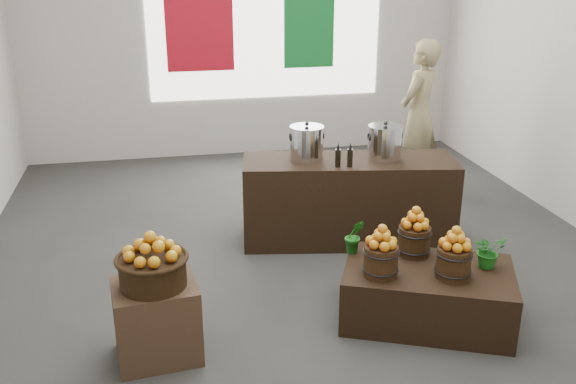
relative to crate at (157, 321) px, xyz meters
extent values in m
plane|color=#31312F|center=(1.32, 1.34, -0.28)|extent=(7.00, 7.00, 0.00)
cube|color=#B3AFA6|center=(1.32, 4.84, 1.72)|extent=(6.00, 0.04, 4.00)
cube|color=white|center=(1.62, 4.82, 1.72)|extent=(3.20, 0.02, 2.40)
cube|color=#AB0D1D|center=(0.72, 4.81, 1.62)|extent=(0.90, 0.04, 1.40)
cube|color=#106826|center=(2.22, 4.81, 1.42)|extent=(0.70, 0.04, 1.00)
cube|color=#4A3022|center=(0.00, 0.00, 0.00)|extent=(0.62, 0.53, 0.57)
cylinder|color=black|center=(0.00, 0.00, 0.39)|extent=(0.46, 0.46, 0.21)
cube|color=black|center=(2.06, 0.08, -0.06)|extent=(1.48, 1.22, 0.44)
cylinder|color=#32210D|center=(1.66, 0.06, 0.27)|extent=(0.25, 0.25, 0.24)
cylinder|color=#32210D|center=(2.17, -0.08, 0.27)|extent=(0.25, 0.25, 0.24)
cylinder|color=#32210D|center=(2.03, 0.34, 0.27)|extent=(0.25, 0.25, 0.24)
imported|color=#135A13|center=(2.51, 0.03, 0.29)|extent=(0.27, 0.24, 0.27)
imported|color=#135A13|center=(1.58, 0.48, 0.30)|extent=(0.16, 0.13, 0.29)
cube|color=black|center=(1.89, 1.65, 0.13)|extent=(2.13, 1.00, 0.84)
cylinder|color=silver|center=(1.47, 1.72, 0.71)|extent=(0.32, 0.32, 0.32)
cylinder|color=silver|center=(2.21, 1.59, 0.71)|extent=(0.32, 0.32, 0.32)
imported|color=#908158|center=(3.16, 3.05, 0.61)|extent=(0.77, 0.75, 1.78)
camera|label=1|loc=(0.12, -3.99, 2.42)|focal=40.00mm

